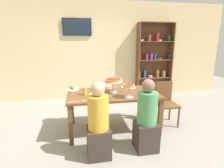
# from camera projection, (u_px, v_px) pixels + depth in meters

# --- Properties ---
(ground_plane) EXTENTS (12.00, 12.00, 0.00)m
(ground_plane) POSITION_uv_depth(u_px,v_px,m) (113.00, 129.00, 3.48)
(ground_plane) COLOR gray
(rear_partition) EXTENTS (8.00, 0.12, 2.80)m
(rear_partition) POSITION_uv_depth(u_px,v_px,m) (98.00, 51.00, 5.24)
(rear_partition) COLOR beige
(rear_partition) RESTS_ON ground_plane
(dining_table) EXTENTS (1.69, 0.91, 0.74)m
(dining_table) POSITION_uv_depth(u_px,v_px,m) (113.00, 97.00, 3.33)
(dining_table) COLOR brown
(dining_table) RESTS_ON ground_plane
(bookshelf) EXTENTS (1.10, 0.30, 2.21)m
(bookshelf) POSITION_uv_depth(u_px,v_px,m) (154.00, 60.00, 5.46)
(bookshelf) COLOR brown
(bookshelf) RESTS_ON ground_plane
(television) EXTENTS (0.79, 0.05, 0.46)m
(television) POSITION_uv_depth(u_px,v_px,m) (77.00, 27.00, 4.88)
(television) COLOR black
(diner_near_right) EXTENTS (0.34, 0.34, 1.15)m
(diner_near_right) POSITION_uv_depth(u_px,v_px,m) (147.00, 121.00, 2.73)
(diner_near_right) COLOR #382D28
(diner_near_right) RESTS_ON ground_plane
(diner_near_left) EXTENTS (0.34, 0.34, 1.15)m
(diner_near_left) POSITION_uv_depth(u_px,v_px,m) (98.00, 126.00, 2.57)
(diner_near_left) COLOR #382D28
(diner_near_left) RESTS_ON ground_plane
(chair_head_east) EXTENTS (0.40, 0.40, 0.87)m
(chair_head_east) POSITION_uv_depth(u_px,v_px,m) (165.00, 101.00, 3.63)
(chair_head_east) COLOR brown
(chair_head_east) RESTS_ON ground_plane
(deep_dish_pizza_stand) EXTENTS (0.34, 0.34, 0.26)m
(deep_dish_pizza_stand) POSITION_uv_depth(u_px,v_px,m) (113.00, 81.00, 3.29)
(deep_dish_pizza_stand) COLOR silver
(deep_dish_pizza_stand) RESTS_ON dining_table
(personal_pizza_stand) EXTENTS (0.22, 0.22, 0.23)m
(personal_pizza_stand) POSITION_uv_depth(u_px,v_px,m) (129.00, 88.00, 3.01)
(personal_pizza_stand) COLOR silver
(personal_pizza_stand) RESTS_ON dining_table
(salad_plate_near_diner) EXTENTS (0.25, 0.25, 0.07)m
(salad_plate_near_diner) POSITION_uv_depth(u_px,v_px,m) (72.00, 89.00, 3.51)
(salad_plate_near_diner) COLOR white
(salad_plate_near_diner) RESTS_ON dining_table
(salad_plate_far_diner) EXTENTS (0.22, 0.22, 0.07)m
(salad_plate_far_diner) POSITION_uv_depth(u_px,v_px,m) (127.00, 87.00, 3.66)
(salad_plate_far_diner) COLOR white
(salad_plate_far_diner) RESTS_ON dining_table
(salad_plate_spare) EXTENTS (0.24, 0.24, 0.06)m
(salad_plate_spare) POSITION_uv_depth(u_px,v_px,m) (95.00, 94.00, 3.18)
(salad_plate_spare) COLOR white
(salad_plate_spare) RESTS_ON dining_table
(beer_glass_amber_tall) EXTENTS (0.07, 0.07, 0.15)m
(beer_glass_amber_tall) POSITION_uv_depth(u_px,v_px,m) (85.00, 91.00, 3.18)
(beer_glass_amber_tall) COLOR gold
(beer_glass_amber_tall) RESTS_ON dining_table
(water_glass_clear_near) EXTENTS (0.07, 0.07, 0.10)m
(water_glass_clear_near) POSITION_uv_depth(u_px,v_px,m) (148.00, 86.00, 3.62)
(water_glass_clear_near) COLOR white
(water_glass_clear_near) RESTS_ON dining_table
(water_glass_clear_far) EXTENTS (0.06, 0.06, 0.10)m
(water_glass_clear_far) POSITION_uv_depth(u_px,v_px,m) (103.00, 86.00, 3.60)
(water_glass_clear_far) COLOR white
(water_glass_clear_far) RESTS_ON dining_table
(water_glass_clear_spare) EXTENTS (0.07, 0.07, 0.12)m
(water_glass_clear_spare) POSITION_uv_depth(u_px,v_px,m) (149.00, 87.00, 3.51)
(water_glass_clear_spare) COLOR white
(water_glass_clear_spare) RESTS_ON dining_table
(cutlery_fork_near) EXTENTS (0.18, 0.07, 0.00)m
(cutlery_fork_near) POSITION_uv_depth(u_px,v_px,m) (150.00, 95.00, 3.16)
(cutlery_fork_near) COLOR silver
(cutlery_fork_near) RESTS_ON dining_table
(cutlery_knife_near) EXTENTS (0.18, 0.05, 0.00)m
(cutlery_knife_near) POSITION_uv_depth(u_px,v_px,m) (112.00, 88.00, 3.65)
(cutlery_knife_near) COLOR silver
(cutlery_knife_near) RESTS_ON dining_table
(cutlery_fork_far) EXTENTS (0.18, 0.04, 0.00)m
(cutlery_fork_far) POSITION_uv_depth(u_px,v_px,m) (74.00, 102.00, 2.83)
(cutlery_fork_far) COLOR silver
(cutlery_fork_far) RESTS_ON dining_table
(cutlery_knife_far) EXTENTS (0.18, 0.05, 0.00)m
(cutlery_knife_far) POSITION_uv_depth(u_px,v_px,m) (87.00, 100.00, 2.90)
(cutlery_knife_far) COLOR silver
(cutlery_knife_far) RESTS_ON dining_table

